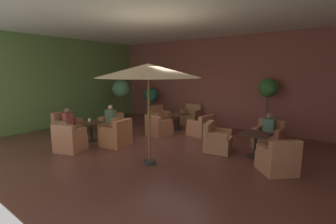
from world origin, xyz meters
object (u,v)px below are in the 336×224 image
at_px(armchair_front_right_east, 278,160).
at_px(cafe_table_mid_center, 179,117).
at_px(armchair_mid_center_north, 159,118).
at_px(armchair_mid_center_south, 201,128).
at_px(armchair_front_left_north, 117,136).
at_px(patio_umbrella_tall_red, 148,71).
at_px(armchair_front_right_south, 268,137).
at_px(armchair_front_left_south, 68,128).
at_px(potted_tree_mid_left, 151,99).
at_px(patron_blue_shirt, 111,115).
at_px(patron_by_window, 269,125).
at_px(potted_tree_left_corner, 121,91).
at_px(patron_with_friend, 68,118).
at_px(armchair_front_left_east, 112,126).
at_px(armchair_mid_center_west, 191,117).
at_px(cafe_table_front_right, 256,139).
at_px(armchair_front_left_west, 70,140).
at_px(armchair_mid_center_east, 158,128).
at_px(armchair_front_right_north, 217,141).
at_px(potted_tree_mid_right, 267,98).
at_px(iced_drink_cup, 89,120).
at_px(cafe_table_front_left, 91,127).

distance_m(armchair_front_right_east, cafe_table_mid_center, 4.71).
height_order(armchair_mid_center_north, armchair_mid_center_south, armchair_mid_center_north).
relative_size(armchair_front_left_north, armchair_mid_center_north, 1.01).
relative_size(armchair_front_left_north, patio_umbrella_tall_red, 0.35).
bearing_deg(armchair_front_right_south, armchair_mid_center_north, 176.51).
xyz_separation_m(armchair_front_left_south, potted_tree_mid_left, (0.34, 4.18, 0.73)).
relative_size(patron_blue_shirt, patron_by_window, 0.98).
distance_m(potted_tree_left_corner, patron_with_friend, 3.05).
relative_size(armchair_front_left_east, armchair_mid_center_west, 0.98).
relative_size(cafe_table_front_right, potted_tree_left_corner, 0.39).
relative_size(armchair_front_left_west, patron_with_friend, 1.48).
bearing_deg(patron_by_window, armchair_front_right_south, 87.03).
bearing_deg(armchair_mid_center_east, armchair_front_left_north, -98.82).
bearing_deg(patron_with_friend, armchair_mid_center_south, 41.10).
bearing_deg(armchair_mid_center_west, armchair_front_left_west, -100.12).
height_order(armchair_front_left_east, cafe_table_mid_center, armchair_front_left_east).
bearing_deg(armchair_front_left_east, armchair_mid_center_east, 29.33).
bearing_deg(armchair_mid_center_east, patron_by_window, 15.15).
relative_size(armchair_mid_center_south, potted_tree_mid_left, 0.57).
bearing_deg(armchair_front_right_north, patron_blue_shirt, -171.11).
height_order(cafe_table_front_right, armchair_mid_center_east, armchair_mid_center_east).
height_order(armchair_front_left_south, cafe_table_front_right, armchair_front_left_south).
height_order(armchair_mid_center_east, potted_tree_mid_right, potted_tree_mid_right).
relative_size(armchair_front_left_west, potted_tree_left_corner, 0.47).
bearing_deg(patron_by_window, armchair_front_left_south, -152.22).
distance_m(armchair_front_right_north, patron_blue_shirt, 4.19).
xyz_separation_m(armchair_front_left_east, potted_tree_left_corner, (-1.22, 1.62, 1.16)).
relative_size(armchair_front_left_east, patron_with_friend, 1.39).
distance_m(armchair_mid_center_east, patio_umbrella_tall_red, 3.45).
height_order(armchair_mid_center_west, potted_tree_left_corner, potted_tree_left_corner).
height_order(potted_tree_left_corner, iced_drink_cup, potted_tree_left_corner).
xyz_separation_m(armchair_front_left_east, patron_with_friend, (-0.80, -1.31, 0.43)).
distance_m(cafe_table_mid_center, potted_tree_mid_left, 2.40).
bearing_deg(patron_by_window, armchair_front_left_east, -160.23).
height_order(cafe_table_front_left, armchair_front_right_north, armchair_front_right_north).
distance_m(potted_tree_left_corner, iced_drink_cup, 3.10).
relative_size(cafe_table_front_right, armchair_front_right_east, 0.74).
bearing_deg(cafe_table_front_right, patio_umbrella_tall_red, -132.68).
bearing_deg(armchair_front_right_north, cafe_table_mid_center, 148.93).
distance_m(cafe_table_mid_center, armchair_mid_center_south, 1.20).
distance_m(armchair_front_left_north, armchair_front_right_east, 4.73).
relative_size(armchair_front_right_east, iced_drink_cup, 9.48).
relative_size(armchair_mid_center_west, iced_drink_cup, 8.24).
bearing_deg(armchair_mid_center_north, potted_tree_mid_left, 148.22).
xyz_separation_m(cafe_table_mid_center, patron_with_friend, (-2.50, -3.38, 0.21)).
relative_size(patio_umbrella_tall_red, potted_tree_mid_left, 1.63).
bearing_deg(iced_drink_cup, cafe_table_mid_center, 63.49).
xyz_separation_m(armchair_front_right_east, patron_with_friend, (-6.76, -1.36, 0.42)).
bearing_deg(potted_tree_mid_right, armchair_front_left_south, -141.04).
xyz_separation_m(cafe_table_front_right, patron_blue_shirt, (-5.19, -0.87, 0.22)).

